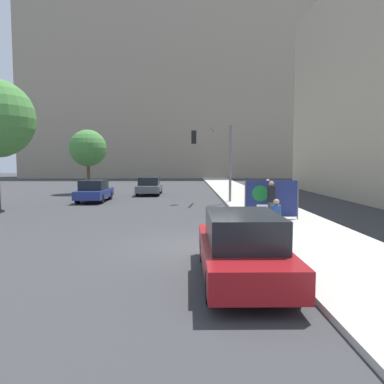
{
  "coord_description": "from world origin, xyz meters",
  "views": [
    {
      "loc": [
        -0.42,
        -11.49,
        2.67
      ],
      "look_at": [
        -0.24,
        3.98,
        1.42
      ],
      "focal_mm": 35.0,
      "sensor_mm": 36.0,
      "label": 1
    }
  ],
  "objects_px": {
    "seated_protester": "(276,215)",
    "car_on_road_midblock": "(149,186)",
    "car_on_road_nearest": "(94,191)",
    "pedestrian_behind": "(268,196)",
    "jogger_on_sidewalk": "(271,201)",
    "parked_car_curbside": "(242,247)",
    "protest_banner": "(271,199)",
    "street_tree_midblock": "(88,148)",
    "traffic_light_pole": "(215,150)"
  },
  "relations": [
    {
      "from": "seated_protester",
      "to": "car_on_road_midblock",
      "type": "distance_m",
      "value": 18.19
    },
    {
      "from": "car_on_road_nearest",
      "to": "pedestrian_behind",
      "type": "bearing_deg",
      "value": -32.29
    },
    {
      "from": "jogger_on_sidewalk",
      "to": "car_on_road_midblock",
      "type": "height_order",
      "value": "jogger_on_sidewalk"
    },
    {
      "from": "jogger_on_sidewalk",
      "to": "parked_car_curbside",
      "type": "bearing_deg",
      "value": 108.6
    },
    {
      "from": "protest_banner",
      "to": "car_on_road_midblock",
      "type": "xyz_separation_m",
      "value": [
        -6.8,
        13.92,
        -0.33
      ]
    },
    {
      "from": "protest_banner",
      "to": "parked_car_curbside",
      "type": "bearing_deg",
      "value": -107.02
    },
    {
      "from": "parked_car_curbside",
      "to": "car_on_road_nearest",
      "type": "relative_size",
      "value": 1.1
    },
    {
      "from": "pedestrian_behind",
      "to": "street_tree_midblock",
      "type": "xyz_separation_m",
      "value": [
        -12.38,
        12.97,
        2.82
      ]
    },
    {
      "from": "jogger_on_sidewalk",
      "to": "car_on_road_midblock",
      "type": "xyz_separation_m",
      "value": [
        -6.65,
        14.6,
        -0.3
      ]
    },
    {
      "from": "seated_protester",
      "to": "traffic_light_pole",
      "type": "bearing_deg",
      "value": 104.63
    },
    {
      "from": "protest_banner",
      "to": "car_on_road_midblock",
      "type": "bearing_deg",
      "value": 116.04
    },
    {
      "from": "jogger_on_sidewalk",
      "to": "street_tree_midblock",
      "type": "relative_size",
      "value": 0.32
    },
    {
      "from": "seated_protester",
      "to": "jogger_on_sidewalk",
      "type": "height_order",
      "value": "jogger_on_sidewalk"
    },
    {
      "from": "seated_protester",
      "to": "traffic_light_pole",
      "type": "relative_size",
      "value": 0.25
    },
    {
      "from": "pedestrian_behind",
      "to": "car_on_road_midblock",
      "type": "xyz_separation_m",
      "value": [
        -7.12,
        11.68,
        -0.26
      ]
    },
    {
      "from": "parked_car_curbside",
      "to": "pedestrian_behind",
      "type": "bearing_deg",
      "value": 74.83
    },
    {
      "from": "traffic_light_pole",
      "to": "car_on_road_nearest",
      "type": "height_order",
      "value": "traffic_light_pole"
    },
    {
      "from": "seated_protester",
      "to": "car_on_road_nearest",
      "type": "relative_size",
      "value": 0.28
    },
    {
      "from": "parked_car_curbside",
      "to": "car_on_road_midblock",
      "type": "relative_size",
      "value": 1.13
    },
    {
      "from": "parked_car_curbside",
      "to": "street_tree_midblock",
      "type": "height_order",
      "value": "street_tree_midblock"
    },
    {
      "from": "car_on_road_nearest",
      "to": "car_on_road_midblock",
      "type": "distance_m",
      "value": 6.07
    },
    {
      "from": "car_on_road_nearest",
      "to": "traffic_light_pole",
      "type": "bearing_deg",
      "value": -7.86
    },
    {
      "from": "jogger_on_sidewalk",
      "to": "protest_banner",
      "type": "xyz_separation_m",
      "value": [
        0.15,
        0.68,
        0.03
      ]
    },
    {
      "from": "seated_protester",
      "to": "car_on_road_nearest",
      "type": "distance_m",
      "value": 15.2
    },
    {
      "from": "protest_banner",
      "to": "car_on_road_midblock",
      "type": "height_order",
      "value": "protest_banner"
    },
    {
      "from": "traffic_light_pole",
      "to": "parked_car_curbside",
      "type": "distance_m",
      "value": 15.97
    },
    {
      "from": "parked_car_curbside",
      "to": "car_on_road_midblock",
      "type": "height_order",
      "value": "parked_car_curbside"
    },
    {
      "from": "street_tree_midblock",
      "to": "car_on_road_midblock",
      "type": "bearing_deg",
      "value": -13.79
    },
    {
      "from": "protest_banner",
      "to": "traffic_light_pole",
      "type": "relative_size",
      "value": 0.5
    },
    {
      "from": "pedestrian_behind",
      "to": "traffic_light_pole",
      "type": "xyz_separation_m",
      "value": [
        -2.24,
        5.4,
        2.42
      ]
    },
    {
      "from": "seated_protester",
      "to": "parked_car_curbside",
      "type": "distance_m",
      "value": 5.33
    },
    {
      "from": "pedestrian_behind",
      "to": "protest_banner",
      "type": "bearing_deg",
      "value": -15.73
    },
    {
      "from": "jogger_on_sidewalk",
      "to": "traffic_light_pole",
      "type": "height_order",
      "value": "traffic_light_pole"
    },
    {
      "from": "car_on_road_nearest",
      "to": "street_tree_midblock",
      "type": "relative_size",
      "value": 0.81
    },
    {
      "from": "seated_protester",
      "to": "parked_car_curbside",
      "type": "bearing_deg",
      "value": -104.31
    },
    {
      "from": "parked_car_curbside",
      "to": "street_tree_midblock",
      "type": "bearing_deg",
      "value": 112.32
    },
    {
      "from": "seated_protester",
      "to": "protest_banner",
      "type": "distance_m",
      "value": 3.21
    },
    {
      "from": "car_on_road_midblock",
      "to": "pedestrian_behind",
      "type": "bearing_deg",
      "value": -58.63
    },
    {
      "from": "seated_protester",
      "to": "parked_car_curbside",
      "type": "xyz_separation_m",
      "value": [
        -1.96,
        -4.95,
        -0.02
      ]
    },
    {
      "from": "traffic_light_pole",
      "to": "street_tree_midblock",
      "type": "xyz_separation_m",
      "value": [
        -10.14,
        7.58,
        0.4
      ]
    },
    {
      "from": "parked_car_curbside",
      "to": "car_on_road_nearest",
      "type": "xyz_separation_m",
      "value": [
        -7.5,
        16.86,
        -0.03
      ]
    },
    {
      "from": "jogger_on_sidewalk",
      "to": "pedestrian_behind",
      "type": "distance_m",
      "value": 2.95
    },
    {
      "from": "seated_protester",
      "to": "car_on_road_midblock",
      "type": "bearing_deg",
      "value": 117.45
    },
    {
      "from": "parked_car_curbside",
      "to": "car_on_road_nearest",
      "type": "height_order",
      "value": "parked_car_curbside"
    },
    {
      "from": "car_on_road_midblock",
      "to": "street_tree_midblock",
      "type": "bearing_deg",
      "value": 166.21
    },
    {
      "from": "seated_protester",
      "to": "protest_banner",
      "type": "relative_size",
      "value": 0.5
    },
    {
      "from": "protest_banner",
      "to": "parked_car_curbside",
      "type": "xyz_separation_m",
      "value": [
        -2.48,
        -8.11,
        -0.29
      ]
    },
    {
      "from": "car_on_road_midblock",
      "to": "car_on_road_nearest",
      "type": "bearing_deg",
      "value": -121.59
    },
    {
      "from": "seated_protester",
      "to": "traffic_light_pole",
      "type": "xyz_separation_m",
      "value": [
        -1.39,
        10.79,
        2.63
      ]
    },
    {
      "from": "car_on_road_midblock",
      "to": "parked_car_curbside",
      "type": "bearing_deg",
      "value": -78.91
    }
  ]
}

